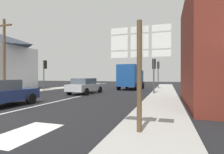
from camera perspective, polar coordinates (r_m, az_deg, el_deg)
ground_plane at (r=16.72m, az=-7.13°, el=-5.46°), size 80.00×80.00×0.00m
sidewalk_right at (r=13.21m, az=16.04°, el=-6.69°), size 2.25×44.00×0.14m
sidewalk_left at (r=18.94m, az=-28.36°, el=-4.61°), size 2.25×44.00×0.14m
lane_centre_stripe at (r=13.22m, az=-14.46°, el=-6.97°), size 0.16×12.00×0.01m
lane_turn_arrow at (r=5.94m, az=-26.27°, el=-16.00°), size 1.20×2.20×0.01m
sedan_far at (r=16.96m, az=-8.72°, el=-2.81°), size 2.23×4.32×1.47m
delivery_truck at (r=22.40m, az=6.11°, el=0.22°), size 2.80×5.15×3.05m
route_sign_post at (r=4.92m, az=8.88°, el=4.19°), size 1.66×0.14×3.20m
traffic_light_near_left at (r=20.45m, az=-20.96°, el=2.60°), size 0.30×0.49×3.39m
traffic_light_far_right at (r=23.55m, az=14.74°, el=2.60°), size 0.30×0.49×3.55m
traffic_light_near_right at (r=16.24m, az=13.43°, el=2.80°), size 0.30×0.49×3.23m
utility_pole at (r=20.08m, az=-31.53°, el=6.40°), size 1.80×0.24×7.18m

